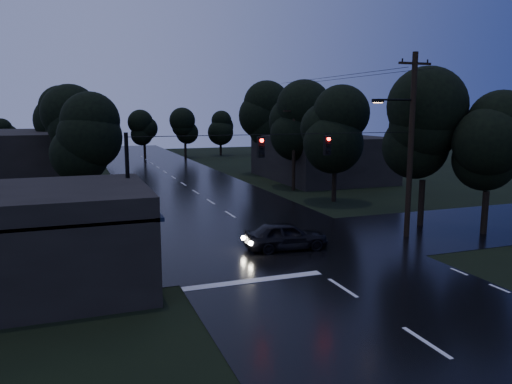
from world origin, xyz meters
TOP-DOWN VIEW (x-y plane):
  - ground at (0.00, 0.00)m, footprint 160.00×160.00m
  - main_road at (0.00, 30.00)m, footprint 12.00×120.00m
  - cross_street at (0.00, 12.00)m, footprint 60.00×9.00m
  - building_far_right at (14.00, 34.00)m, footprint 10.00×14.00m
  - building_far_left at (-14.00, 40.00)m, footprint 10.00×16.00m
  - utility_pole_main at (7.41, 11.00)m, footprint 3.50×0.30m
  - utility_pole_far at (8.30, 28.00)m, footprint 2.00×0.30m
  - anchor_pole_left at (-7.50, 11.00)m, footprint 0.18×0.18m
  - span_signals at (0.56, 10.99)m, footprint 15.00×0.37m
  - tree_corner_near at (10.00, 13.00)m, footprint 4.48×4.48m
  - tree_corner_far at (12.00, 10.00)m, footprint 3.92×3.92m
  - tree_left_a at (-9.00, 22.00)m, footprint 3.92×3.92m
  - tree_left_b at (-9.60, 30.00)m, footprint 4.20×4.20m
  - tree_left_c at (-10.20, 40.00)m, footprint 4.48×4.48m
  - tree_right_a at (9.00, 22.00)m, footprint 4.20×4.20m
  - tree_right_b at (9.60, 30.00)m, footprint 4.48×4.48m
  - tree_right_c at (10.20, 40.00)m, footprint 4.76×4.76m
  - car at (0.14, 10.93)m, footprint 4.35×2.07m

SIDE VIEW (x-z plane):
  - ground at x=0.00m, z-range 0.00..0.00m
  - main_road at x=0.00m, z-range -0.01..0.01m
  - cross_street at x=0.00m, z-range -0.01..0.01m
  - car at x=0.14m, z-range 0.00..1.43m
  - building_far_right at x=14.00m, z-range 0.00..4.40m
  - building_far_left at x=-14.00m, z-range 0.00..5.00m
  - anchor_pole_left at x=-7.50m, z-range 0.00..6.00m
  - utility_pole_far at x=8.30m, z-range 0.13..7.63m
  - tree_corner_far at x=12.00m, z-range 1.11..9.37m
  - tree_left_a at x=-9.00m, z-range 1.11..9.37m
  - span_signals at x=0.56m, z-range 4.69..5.80m
  - utility_pole_main at x=7.41m, z-range 0.26..10.26m
  - tree_left_b at x=-9.60m, z-range 1.19..10.04m
  - tree_right_a at x=9.00m, z-range 1.19..10.04m
  - tree_corner_near at x=10.00m, z-range 1.27..10.71m
  - tree_left_c at x=-10.20m, z-range 1.27..10.71m
  - tree_right_b at x=9.60m, z-range 1.27..10.71m
  - tree_right_c at x=10.20m, z-range 1.35..11.38m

